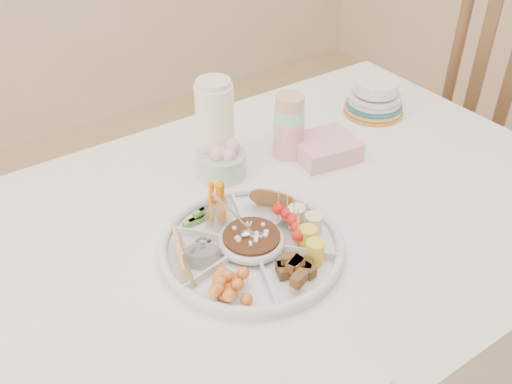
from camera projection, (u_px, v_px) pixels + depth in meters
dining_table at (274, 324)px, 1.52m from camera, size 1.52×1.02×0.76m
chair at (480, 150)px, 1.87m from camera, size 0.61×0.61×1.13m
party_tray at (252, 243)px, 1.18m from camera, size 0.45×0.45×0.04m
bean_dip at (252, 241)px, 1.17m from camera, size 0.14×0.14×0.04m
tortillas at (266, 198)px, 1.27m from camera, size 0.11×0.11×0.06m
carrot_cucumber at (209, 201)px, 1.23m from camera, size 0.14×0.14×0.11m
pita_raisins at (189, 247)px, 1.14m from camera, size 0.14×0.14×0.06m
cherries at (234, 283)px, 1.07m from camera, size 0.13×0.13×0.04m
granola_chunks at (299, 270)px, 1.10m from camera, size 0.11×0.11×0.04m
banana_tomato at (312, 219)px, 1.19m from camera, size 0.14×0.14×0.10m
cup_stack at (289, 117)px, 1.43m from camera, size 0.08×0.08×0.22m
thermos at (215, 124)px, 1.38m from camera, size 0.12×0.12×0.24m
flower_bowl at (221, 159)px, 1.40m from camera, size 0.15×0.15×0.09m
napkin_stack at (325, 148)px, 1.47m from camera, size 0.17×0.16×0.05m
plate_stack at (375, 96)px, 1.64m from camera, size 0.18×0.18×0.11m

